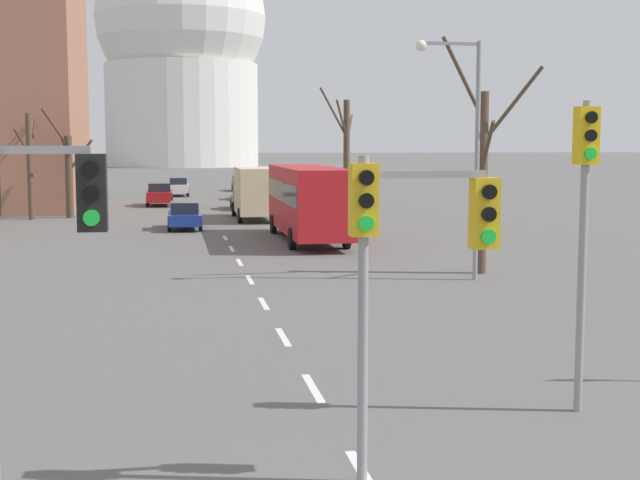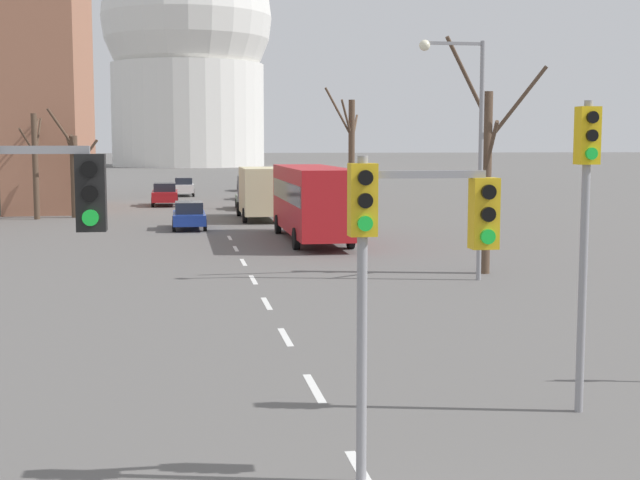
# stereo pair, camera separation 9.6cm
# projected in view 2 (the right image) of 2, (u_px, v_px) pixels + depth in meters

# --- Properties ---
(lane_stripe_0) EXTENTS (0.16, 2.00, 0.01)m
(lane_stripe_0) POSITION_uv_depth(u_px,v_px,m) (363.00, 476.00, 12.36)
(lane_stripe_0) COLOR silver
(lane_stripe_0) RESTS_ON ground_plane
(lane_stripe_1) EXTENTS (0.16, 2.00, 0.01)m
(lane_stripe_1) POSITION_uv_depth(u_px,v_px,m) (314.00, 388.00, 16.77)
(lane_stripe_1) COLOR silver
(lane_stripe_1) RESTS_ON ground_plane
(lane_stripe_2) EXTENTS (0.16, 2.00, 0.01)m
(lane_stripe_2) POSITION_uv_depth(u_px,v_px,m) (285.00, 337.00, 21.19)
(lane_stripe_2) COLOR silver
(lane_stripe_2) RESTS_ON ground_plane
(lane_stripe_3) EXTENTS (0.16, 2.00, 0.01)m
(lane_stripe_3) POSITION_uv_depth(u_px,v_px,m) (267.00, 303.00, 25.60)
(lane_stripe_3) COLOR silver
(lane_stripe_3) RESTS_ON ground_plane
(lane_stripe_4) EXTENTS (0.16, 2.00, 0.01)m
(lane_stripe_4) POSITION_uv_depth(u_px,v_px,m) (253.00, 280.00, 30.02)
(lane_stripe_4) COLOR silver
(lane_stripe_4) RESTS_ON ground_plane
(lane_stripe_5) EXTENTS (0.16, 2.00, 0.01)m
(lane_stripe_5) POSITION_uv_depth(u_px,v_px,m) (243.00, 262.00, 34.44)
(lane_stripe_5) COLOR silver
(lane_stripe_5) RESTS_ON ground_plane
(lane_stripe_6) EXTENTS (0.16, 2.00, 0.01)m
(lane_stripe_6) POSITION_uv_depth(u_px,v_px,m) (236.00, 249.00, 38.85)
(lane_stripe_6) COLOR silver
(lane_stripe_6) RESTS_ON ground_plane
(lane_stripe_7) EXTENTS (0.16, 2.00, 0.01)m
(lane_stripe_7) POSITION_uv_depth(u_px,v_px,m) (230.00, 238.00, 43.27)
(lane_stripe_7) COLOR silver
(lane_stripe_7) RESTS_ON ground_plane
(traffic_signal_near_left) EXTENTS (1.65, 0.34, 4.77)m
(traffic_signal_near_left) POSITION_uv_depth(u_px,v_px,m) (22.00, 225.00, 10.94)
(traffic_signal_near_left) COLOR gray
(traffic_signal_near_left) RESTS_ON ground_plane
(traffic_signal_centre_tall) EXTENTS (2.03, 0.34, 4.44)m
(traffic_signal_centre_tall) POSITION_uv_depth(u_px,v_px,m) (407.00, 237.00, 11.84)
(traffic_signal_centre_tall) COLOR gray
(traffic_signal_centre_tall) RESTS_ON ground_plane
(traffic_signal_near_right) EXTENTS (0.36, 0.34, 5.30)m
(traffic_signal_near_right) POSITION_uv_depth(u_px,v_px,m) (586.00, 198.00, 14.92)
(traffic_signal_near_right) COLOR gray
(traffic_signal_near_right) RESTS_ON ground_plane
(street_lamp_right) EXTENTS (2.23, 0.36, 7.93)m
(street_lamp_right) POSITION_uv_depth(u_px,v_px,m) (469.00, 134.00, 29.41)
(street_lamp_right) COLOR gray
(street_lamp_right) RESTS_ON ground_plane
(sedan_near_left) EXTENTS (1.90, 4.20, 1.74)m
(sedan_near_left) POSITION_uv_depth(u_px,v_px,m) (255.00, 189.00, 72.75)
(sedan_near_left) COLOR black
(sedan_near_left) RESTS_ON ground_plane
(sedan_near_right) EXTENTS (1.79, 4.38, 1.60)m
(sedan_near_right) POSITION_uv_depth(u_px,v_px,m) (184.00, 186.00, 77.44)
(sedan_near_right) COLOR silver
(sedan_near_right) RESTS_ON ground_plane
(sedan_mid_centre) EXTENTS (1.89, 4.13, 1.39)m
(sedan_mid_centre) POSITION_uv_depth(u_px,v_px,m) (248.00, 183.00, 85.67)
(sedan_mid_centre) COLOR slate
(sedan_mid_centre) RESTS_ON ground_plane
(sedan_far_left) EXTENTS (1.78, 4.34, 1.48)m
(sedan_far_left) POSITION_uv_depth(u_px,v_px,m) (189.00, 215.00, 47.64)
(sedan_far_left) COLOR navy
(sedan_far_left) RESTS_ON ground_plane
(sedan_far_right) EXTENTS (1.92, 4.58, 1.56)m
(sedan_far_right) POSITION_uv_depth(u_px,v_px,m) (250.00, 198.00, 62.17)
(sedan_far_right) COLOR #2D4C33
(sedan_far_right) RESTS_ON ground_plane
(sedan_distant_centre) EXTENTS (1.92, 4.56, 1.68)m
(sedan_distant_centre) POSITION_uv_depth(u_px,v_px,m) (165.00, 194.00, 65.41)
(sedan_distant_centre) COLOR maroon
(sedan_distant_centre) RESTS_ON ground_plane
(city_bus) EXTENTS (2.66, 10.80, 3.48)m
(city_bus) POSITION_uv_depth(u_px,v_px,m) (312.00, 198.00, 41.64)
(city_bus) COLOR red
(city_bus) RESTS_ON ground_plane
(delivery_truck) EXTENTS (2.44, 7.20, 3.14)m
(delivery_truck) POSITION_uv_depth(u_px,v_px,m) (260.00, 191.00, 53.40)
(delivery_truck) COLOR #333842
(delivery_truck) RESTS_ON ground_plane
(bare_tree_left_near) EXTENTS (2.95, 2.72, 6.70)m
(bare_tree_left_near) POSITION_uv_depth(u_px,v_px,m) (74.00, 171.00, 54.73)
(bare_tree_left_near) COLOR brown
(bare_tree_left_near) RESTS_ON ground_plane
(bare_tree_right_near) EXTENTS (2.79, 3.34, 8.40)m
(bare_tree_right_near) POSITION_uv_depth(u_px,v_px,m) (351.00, 150.00, 61.79)
(bare_tree_right_near) COLOR brown
(bare_tree_right_near) RESTS_ON ground_plane
(bare_tree_left_far) EXTENTS (0.88, 4.67, 6.35)m
(bare_tree_left_far) POSITION_uv_depth(u_px,v_px,m) (35.00, 162.00, 53.52)
(bare_tree_left_far) COLOR brown
(bare_tree_left_far) RESTS_ON ground_plane
(bare_tree_right_far) EXTENTS (3.69, 1.92, 8.16)m
(bare_tree_right_far) POSITION_uv_depth(u_px,v_px,m) (487.00, 172.00, 31.09)
(bare_tree_right_far) COLOR brown
(bare_tree_right_far) RESTS_ON ground_plane
(capitol_dome) EXTENTS (33.15, 33.15, 46.83)m
(capitol_dome) POSITION_uv_depth(u_px,v_px,m) (187.00, 49.00, 174.21)
(capitol_dome) COLOR silver
(capitol_dome) RESTS_ON ground_plane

